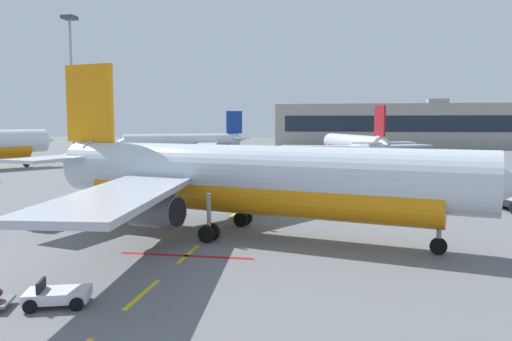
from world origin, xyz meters
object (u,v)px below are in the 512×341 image
ground_power_truck (125,179)px  uld_cargo_container (41,217)px  airliner_foreground (245,178)px  airliner_mid_left (354,145)px  airliner_far_center (185,143)px  apron_light_mast_near (72,76)px

ground_power_truck → uld_cargo_container: size_ratio=4.08×
airliner_foreground → airliner_mid_left: 63.40m
airliner_far_center → apron_light_mast_near: bearing=-97.3°
uld_cargo_container → airliner_mid_left: bearing=69.0°
ground_power_truck → uld_cargo_container: ground_power_truck is taller
airliner_mid_left → ground_power_truck: (-25.53, -45.98, -1.76)m
airliner_mid_left → apron_light_mast_near: size_ratio=1.29×
airliner_foreground → ground_power_truck: size_ratio=4.66×
airliner_foreground → airliner_mid_left: airliner_foreground is taller
airliner_foreground → uld_cargo_container: (-15.17, -0.41, -3.15)m
airliner_far_center → apron_light_mast_near: apron_light_mast_near is taller
airliner_far_center → airliner_foreground: bearing=-69.1°
airliner_mid_left → ground_power_truck: airliner_mid_left is taller
airliner_mid_left → uld_cargo_container: bearing=-111.0°
ground_power_truck → apron_light_mast_near: size_ratio=0.33×
airliner_mid_left → apron_light_mast_near: apron_light_mast_near is taller
airliner_mid_left → airliner_far_center: bearing=168.6°
airliner_far_center → ground_power_truck: 54.22m
airliner_foreground → uld_cargo_container: bearing=-178.4°
airliner_foreground → airliner_far_center: bearing=110.9°
airliner_far_center → ground_power_truck: (10.30, -53.21, -1.67)m
airliner_far_center → ground_power_truck: size_ratio=3.71×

